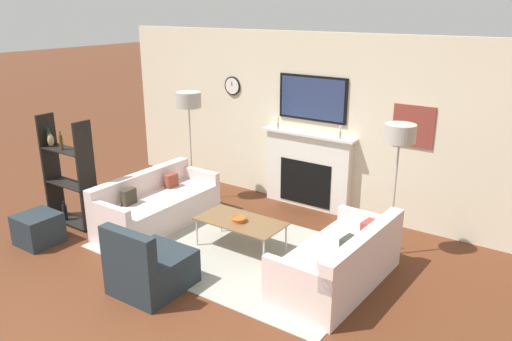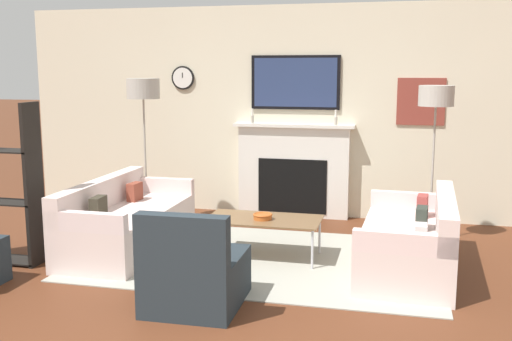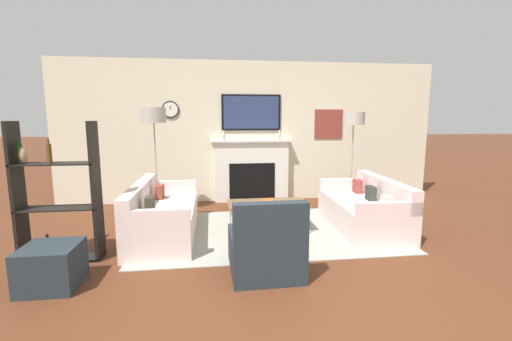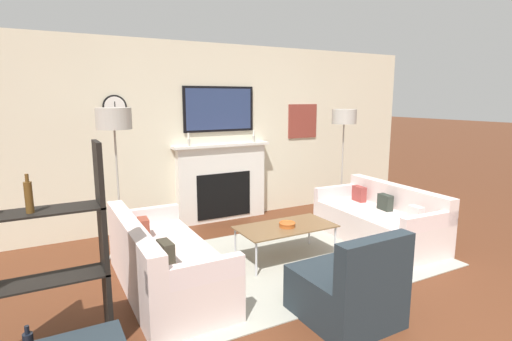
{
  "view_description": "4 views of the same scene",
  "coord_description": "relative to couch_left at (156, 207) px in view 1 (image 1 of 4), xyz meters",
  "views": [
    {
      "loc": [
        3.56,
        -2.15,
        3.07
      ],
      "look_at": [
        0.06,
        2.9,
        1.02
      ],
      "focal_mm": 35.0,
      "sensor_mm": 36.0,
      "label": 1
    },
    {
      "loc": [
        1.33,
        -3.11,
        1.9
      ],
      "look_at": [
        -0.16,
        3.04,
        0.82
      ],
      "focal_mm": 42.0,
      "sensor_mm": 36.0,
      "label": 2
    },
    {
      "loc": [
        -0.77,
        -2.15,
        1.62
      ],
      "look_at": [
        -0.12,
        2.87,
        0.84
      ],
      "focal_mm": 24.0,
      "sensor_mm": 36.0,
      "label": 3
    },
    {
      "loc": [
        -2.44,
        -1.18,
        1.89
      ],
      "look_at": [
        -0.08,
        3.15,
        1.0
      ],
      "focal_mm": 28.0,
      "sensor_mm": 36.0,
      "label": 4
    }
  ],
  "objects": [
    {
      "name": "floor_lamp_left",
      "position": [
        -0.22,
        1.03,
        1.36
      ],
      "size": [
        0.39,
        0.39,
        1.79
      ],
      "color": "#9E998E",
      "rests_on": "ground_plane"
    },
    {
      "name": "floor_lamp_right",
      "position": [
        3.15,
        1.03,
        1.3
      ],
      "size": [
        0.37,
        0.37,
        1.73
      ],
      "color": "#9E998E",
      "rests_on": "ground_plane"
    },
    {
      "name": "armchair",
      "position": [
        1.23,
        -1.31,
        -0.01
      ],
      "size": [
        0.74,
        0.82,
        0.83
      ],
      "color": "#212A30",
      "rests_on": "ground_plane"
    },
    {
      "name": "shelf_unit",
      "position": [
        -1.05,
        -0.67,
        0.48
      ],
      "size": [
        0.87,
        0.28,
        1.59
      ],
      "color": "black",
      "rests_on": "ground_plane"
    },
    {
      "name": "decorative_bowl",
      "position": [
        1.48,
        0.03,
        0.17
      ],
      "size": [
        0.2,
        0.2,
        0.06
      ],
      "color": "#B05420",
      "rests_on": "coffee_table"
    },
    {
      "name": "coffee_table",
      "position": [
        1.49,
        0.06,
        0.11
      ],
      "size": [
        1.15,
        0.6,
        0.41
      ],
      "color": "brown",
      "rests_on": "ground_plane"
    },
    {
      "name": "ottoman",
      "position": [
        -0.86,
        -1.35,
        -0.07
      ],
      "size": [
        0.51,
        0.51,
        0.41
      ],
      "color": "#212A30",
      "rests_on": "ground_plane"
    },
    {
      "name": "couch_left",
      "position": [
        0.0,
        0.0,
        0.0
      ],
      "size": [
        0.81,
        1.88,
        0.74
      ],
      "color": "beige",
      "rests_on": "ground_plane"
    },
    {
      "name": "area_rug",
      "position": [
        1.47,
        0.0,
        -0.27
      ],
      "size": [
        3.56,
        2.21,
        0.01
      ],
      "color": "#9B9A8D",
      "rests_on": "ground_plane"
    },
    {
      "name": "fireplace_wall",
      "position": [
        1.47,
        1.97,
        0.96
      ],
      "size": [
        7.39,
        0.28,
        2.7
      ],
      "color": "beige",
      "rests_on": "ground_plane"
    },
    {
      "name": "couch_right",
      "position": [
        2.94,
        -0.0,
        -0.01
      ],
      "size": [
        0.91,
        1.79,
        0.73
      ],
      "color": "beige",
      "rests_on": "ground_plane"
    }
  ]
}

